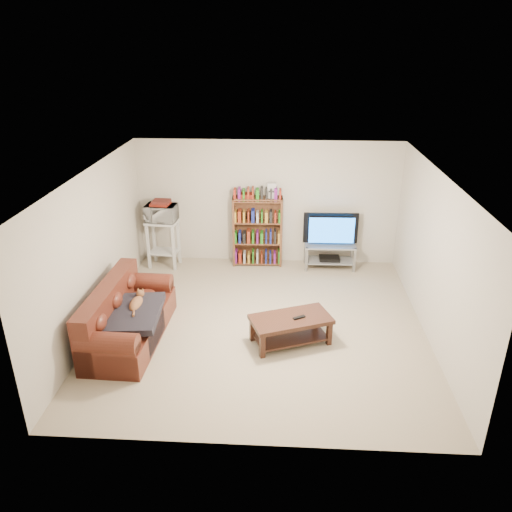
# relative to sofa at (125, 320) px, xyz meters

# --- Properties ---
(floor) EXTENTS (5.00, 5.00, 0.00)m
(floor) POSITION_rel_sofa_xyz_m (1.97, 0.49, -0.31)
(floor) COLOR #BEAC8D
(floor) RESTS_ON ground
(ceiling) EXTENTS (5.00, 5.00, 0.00)m
(ceiling) POSITION_rel_sofa_xyz_m (1.97, 0.49, 2.09)
(ceiling) COLOR white
(ceiling) RESTS_ON ground
(wall_back) EXTENTS (5.00, 0.00, 5.00)m
(wall_back) POSITION_rel_sofa_xyz_m (1.97, 2.99, 0.89)
(wall_back) COLOR silver
(wall_back) RESTS_ON ground
(wall_front) EXTENTS (5.00, 0.00, 5.00)m
(wall_front) POSITION_rel_sofa_xyz_m (1.97, -2.01, 0.89)
(wall_front) COLOR silver
(wall_front) RESTS_ON ground
(wall_left) EXTENTS (0.00, 5.00, 5.00)m
(wall_left) POSITION_rel_sofa_xyz_m (-0.53, 0.49, 0.89)
(wall_left) COLOR silver
(wall_left) RESTS_ON ground
(wall_right) EXTENTS (0.00, 5.00, 5.00)m
(wall_right) POSITION_rel_sofa_xyz_m (4.47, 0.49, 0.89)
(wall_right) COLOR silver
(wall_right) RESTS_ON ground
(sofa) EXTENTS (0.93, 2.03, 0.86)m
(sofa) POSITION_rel_sofa_xyz_m (0.00, 0.00, 0.00)
(sofa) COLOR #572216
(sofa) RESTS_ON floor
(blanket) EXTENTS (0.82, 1.04, 0.18)m
(blanket) POSITION_rel_sofa_xyz_m (0.17, -0.14, 0.21)
(blanket) COLOR black
(blanket) RESTS_ON sofa
(cat) EXTENTS (0.24, 0.55, 0.16)m
(cat) POSITION_rel_sofa_xyz_m (0.18, 0.04, 0.27)
(cat) COLOR brown
(cat) RESTS_ON sofa
(coffee_table) EXTENTS (1.28, 0.96, 0.42)m
(coffee_table) POSITION_rel_sofa_xyz_m (2.43, 0.04, -0.02)
(coffee_table) COLOR #371D13
(coffee_table) RESTS_ON floor
(remote) EXTENTS (0.19, 0.14, 0.02)m
(remote) POSITION_rel_sofa_xyz_m (2.55, 0.03, 0.12)
(remote) COLOR black
(remote) RESTS_ON coffee_table
(tv_stand) EXTENTS (0.97, 0.45, 0.48)m
(tv_stand) POSITION_rel_sofa_xyz_m (3.19, 2.69, 0.02)
(tv_stand) COLOR #999EA3
(tv_stand) RESTS_ON floor
(television) EXTENTS (1.04, 0.16, 0.60)m
(television) POSITION_rel_sofa_xyz_m (3.19, 2.69, 0.48)
(television) COLOR black
(television) RESTS_ON tv_stand
(dvd_player) EXTENTS (0.39, 0.28, 0.06)m
(dvd_player) POSITION_rel_sofa_xyz_m (3.19, 2.69, -0.12)
(dvd_player) COLOR black
(dvd_player) RESTS_ON tv_stand
(bookshelf) EXTENTS (0.95, 0.32, 1.37)m
(bookshelf) POSITION_rel_sofa_xyz_m (1.79, 2.78, 0.40)
(bookshelf) COLOR brown
(bookshelf) RESTS_ON floor
(shelf_clutter) EXTENTS (0.70, 0.23, 0.28)m
(shelf_clutter) POSITION_rel_sofa_xyz_m (1.89, 2.79, 1.16)
(shelf_clutter) COLOR silver
(shelf_clutter) RESTS_ON bookshelf
(microwave_stand) EXTENTS (0.62, 0.47, 0.93)m
(microwave_stand) POSITION_rel_sofa_xyz_m (-0.01, 2.59, 0.29)
(microwave_stand) COLOR silver
(microwave_stand) RESTS_ON floor
(microwave) EXTENTS (0.60, 0.44, 0.32)m
(microwave) POSITION_rel_sofa_xyz_m (-0.01, 2.59, 0.78)
(microwave) COLOR silver
(microwave) RESTS_ON microwave_stand
(game_boxes) EXTENTS (0.36, 0.32, 0.05)m
(game_boxes) POSITION_rel_sofa_xyz_m (-0.01, 2.59, 0.97)
(game_boxes) COLOR maroon
(game_boxes) RESTS_ON microwave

